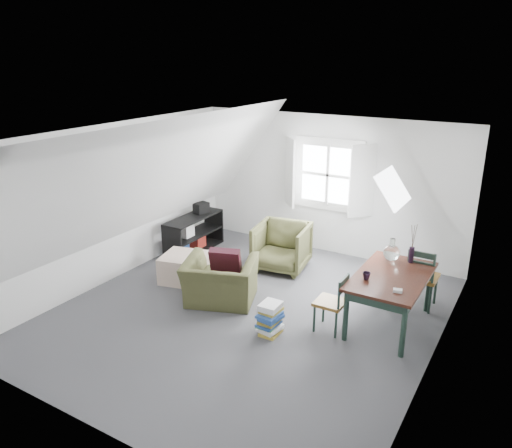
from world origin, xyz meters
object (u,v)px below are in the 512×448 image
Objects in this scene: dining_chair_near at (333,302)px; magazine_stack at (270,319)px; ottoman at (184,268)px; dining_table at (391,282)px; dining_chair_far at (422,277)px; media_shelf at (193,236)px; armchair_far at (281,268)px; armchair_near at (221,301)px.

magazine_stack is at bearing -69.18° from dining_chair_near.
ottoman is at bearing 160.43° from magazine_stack.
ottoman is 0.44× the size of dining_table.
dining_chair_far reaches higher than dining_table.
dining_table is 0.83m from dining_chair_near.
magazine_stack is at bearing 44.41° from dining_chair_far.
media_shelf reaches higher than magazine_stack.
dining_chair_far is 2.14× the size of magazine_stack.
armchair_far is at bearing 161.38° from dining_table.
dining_chair_far is (0.24, 0.74, -0.17)m from dining_table.
armchair_near is 2.39× the size of magazine_stack.
dining_chair_near is (-0.60, -0.53, -0.22)m from dining_table.
armchair_near is 2.11m from media_shelf.
media_shelf is at bearing 173.48° from dining_table.
dining_chair_far is 4.15m from media_shelf.
dining_table is at bearing 67.12° from dining_chair_far.
dining_chair_far is (2.57, 1.35, 0.48)m from armchair_near.
ottoman is 0.50× the size of media_shelf.
media_shelf is (-4.15, 0.03, -0.18)m from dining_chair_far.
armchair_near is 1.27× the size of dining_chair_near.
magazine_stack reaches higher than armchair_near.
armchair_far is 0.59× the size of dining_table.
media_shelf is at bearing 120.95° from ottoman.
media_shelf is at bearing 175.47° from armchair_far.
dining_chair_near is at bearing -18.91° from media_shelf.
dining_chair_far reaches higher than dining_chair_near.
dining_table is at bearing 5.31° from ottoman.
dining_chair_far is at bearing 16.53° from ottoman.
ottoman is 0.81× the size of dining_chair_near.
armchair_near is 1.57× the size of ottoman.
media_shelf is (-0.64, 1.07, 0.08)m from ottoman.
armchair_far is 2.05× the size of magazine_stack.
ottoman is 1.52× the size of magazine_stack.
armchair_far is at bearing -9.07° from dining_chair_far.
armchair_near is 2.50m from dining_table.
media_shelf is at bearing -61.77° from armchair_near.
ottoman is at bearing -110.39° from dining_chair_near.
magazine_stack is (-0.66, -0.49, -0.20)m from dining_chair_near.
armchair_far is at bearing 114.00° from magazine_stack.
dining_chair_far is (3.51, 1.04, 0.26)m from ottoman.
armchair_far is 2.39m from dining_table.
magazine_stack is (0.86, -1.92, 0.21)m from armchair_far.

